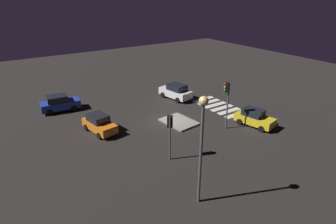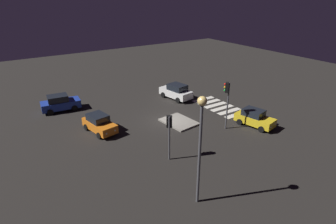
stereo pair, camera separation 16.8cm
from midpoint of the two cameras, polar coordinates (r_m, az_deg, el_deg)
ground_plane at (r=29.96m, az=0.16°, el=-1.76°), size 80.00×80.00×0.00m
traffic_island at (r=29.52m, az=2.38°, el=-1.98°), size 3.88×3.09×0.18m
car_blue at (r=34.38m, az=-20.73°, el=1.70°), size 2.33×4.39×1.85m
car_yellow at (r=29.88m, az=17.14°, el=-1.17°), size 4.13×2.46×1.70m
car_orange at (r=28.16m, az=-13.49°, el=-2.26°), size 4.14×2.39×1.72m
car_white at (r=35.82m, az=1.77°, el=4.14°), size 4.56×2.62×1.90m
traffic_light_west at (r=22.16m, az=0.48°, el=-2.98°), size 0.53×0.54×3.80m
traffic_light_south at (r=27.53m, az=11.94°, el=3.50°), size 0.53×0.54×4.76m
street_lamp at (r=16.70m, az=6.86°, el=-4.25°), size 0.56×0.56×7.32m
crosswalk_near at (r=34.12m, az=10.32°, el=1.10°), size 6.45×3.20×0.02m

